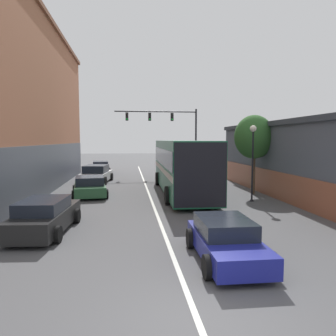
% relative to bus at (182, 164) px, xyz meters
% --- Properties ---
extents(ground_plane, '(160.00, 160.00, 0.00)m').
position_rel_bus_xyz_m(ground_plane, '(-2.19, -15.58, -1.94)').
color(ground_plane, '#4C4C4F').
extents(lane_center_line, '(0.14, 43.53, 0.01)m').
position_rel_bus_xyz_m(lane_center_line, '(-2.19, 0.19, -1.94)').
color(lane_center_line, silver).
rests_on(lane_center_line, ground_plane).
extents(building_right_storefront, '(8.17, 20.61, 4.67)m').
position_rel_bus_xyz_m(building_right_storefront, '(9.20, -2.61, 0.51)').
color(building_right_storefront, '#4C515B').
rests_on(building_right_storefront, ground_plane).
extents(bus, '(3.11, 12.54, 3.46)m').
position_rel_bus_xyz_m(bus, '(0.00, 0.00, 0.00)').
color(bus, '#145133').
rests_on(bus, ground_plane).
extents(hatchback_foreground, '(1.91, 3.93, 1.19)m').
position_rel_bus_xyz_m(hatchback_foreground, '(-0.68, -12.21, -1.37)').
color(hatchback_foreground, navy).
rests_on(hatchback_foreground, ground_plane).
extents(parked_car_left_near, '(2.23, 4.42, 1.27)m').
position_rel_bus_xyz_m(parked_car_left_near, '(-6.44, 13.87, -1.33)').
color(parked_car_left_near, navy).
rests_on(parked_car_left_near, ground_plane).
extents(parked_car_left_mid, '(2.57, 4.76, 1.45)m').
position_rel_bus_xyz_m(parked_car_left_mid, '(-6.12, 6.03, -1.26)').
color(parked_car_left_mid, silver).
rests_on(parked_car_left_mid, ground_plane).
extents(parked_car_left_far, '(2.50, 4.17, 1.25)m').
position_rel_bus_xyz_m(parked_car_left_far, '(-5.93, -0.54, -1.35)').
color(parked_car_left_far, '#285633').
rests_on(parked_car_left_far, ground_plane).
extents(parked_car_left_distant, '(2.17, 4.56, 1.31)m').
position_rel_bus_xyz_m(parked_car_left_distant, '(-6.65, -8.65, -1.31)').
color(parked_car_left_distant, black).
rests_on(parked_car_left_distant, ground_plane).
extents(traffic_signal_gantry, '(8.37, 0.36, 6.66)m').
position_rel_bus_xyz_m(traffic_signal_gantry, '(0.69, 11.94, 3.02)').
color(traffic_signal_gantry, black).
rests_on(traffic_signal_gantry, ground_plane).
extents(street_lamp, '(0.38, 0.38, 4.33)m').
position_rel_bus_xyz_m(street_lamp, '(3.52, -3.46, 0.88)').
color(street_lamp, black).
rests_on(street_lamp, ground_plane).
extents(street_tree_near, '(2.56, 2.31, 5.12)m').
position_rel_bus_xyz_m(street_tree_near, '(4.59, -0.88, 1.74)').
color(street_tree_near, brown).
rests_on(street_tree_near, ground_plane).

